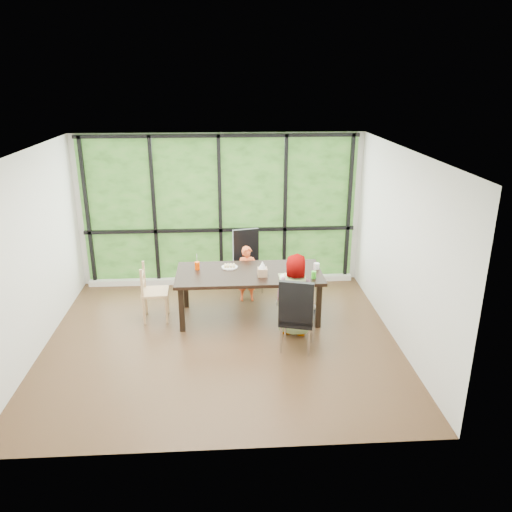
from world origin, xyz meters
name	(u,v)px	position (x,y,z in m)	size (l,w,h in m)	color
ground	(222,340)	(0.00, 0.00, 0.00)	(5.00, 5.00, 0.00)	black
back_wall	(220,210)	(0.00, 2.25, 1.35)	(5.00, 5.00, 0.00)	silver
foliage_backdrop	(220,210)	(0.00, 2.23, 1.35)	(4.80, 0.02, 2.65)	#1F4615
window_mullions	(220,211)	(0.00, 2.19, 1.35)	(4.80, 0.06, 2.65)	black
window_sill	(222,280)	(0.00, 2.15, 0.05)	(4.80, 0.12, 0.10)	silver
dining_table	(249,295)	(0.44, 0.75, 0.38)	(2.24, 1.04, 0.75)	black
chair_window_leather	(249,262)	(0.48, 1.76, 0.54)	(0.46, 0.46, 1.08)	black
chair_interior_leather	(297,313)	(1.05, -0.27, 0.54)	(0.46, 0.46, 1.08)	black
chair_end_beech	(155,292)	(-1.02, 0.77, 0.45)	(0.42, 0.40, 0.90)	tan
child_toddler	(247,274)	(0.44, 1.37, 0.48)	(0.35, 0.23, 0.95)	#FF602B
child_older	(297,295)	(1.10, 0.17, 0.61)	(0.60, 0.39, 1.23)	slate
placemat	(292,277)	(1.07, 0.52, 0.75)	(0.40, 0.29, 0.01)	tan
plate_far	(230,267)	(0.14, 0.97, 0.76)	(0.25, 0.25, 0.02)	white
plate_near	(289,277)	(1.02, 0.50, 0.76)	(0.27, 0.27, 0.02)	white
orange_cup	(197,266)	(-0.37, 0.93, 0.81)	(0.08, 0.08, 0.12)	#FF4500
green_cup	(314,275)	(1.39, 0.45, 0.81)	(0.07, 0.07, 0.11)	green
white_mug	(316,266)	(1.49, 0.83, 0.80)	(0.09, 0.09, 0.09)	white
tissue_box	(262,272)	(0.63, 0.59, 0.81)	(0.14, 0.14, 0.12)	tan
crepe_rolls_far	(229,266)	(0.14, 0.97, 0.78)	(0.20, 0.12, 0.04)	tan
crepe_rolls_near	(289,275)	(1.02, 0.50, 0.78)	(0.15, 0.12, 0.04)	tan
straw_white	(197,260)	(-0.37, 0.93, 0.91)	(0.01, 0.01, 0.20)	white
straw_pink	(314,269)	(1.39, 0.45, 0.90)	(0.01, 0.01, 0.20)	pink
tissue	(262,265)	(0.63, 0.59, 0.93)	(0.12, 0.12, 0.11)	white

